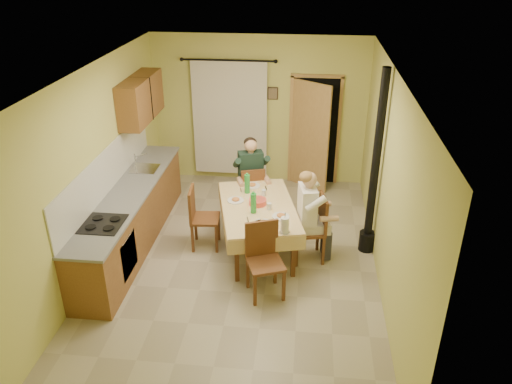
# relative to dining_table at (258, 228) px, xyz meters

# --- Properties ---
(floor) EXTENTS (4.00, 6.00, 0.01)m
(floor) POSITION_rel_dining_table_xyz_m (-0.25, -0.43, -0.38)
(floor) COLOR tan
(floor) RESTS_ON ground
(room_shell) EXTENTS (4.04, 6.04, 2.82)m
(room_shell) POSITION_rel_dining_table_xyz_m (-0.25, -0.43, 1.44)
(room_shell) COLOR #D5D56D
(room_shell) RESTS_ON ground
(kitchen_run) EXTENTS (0.64, 3.64, 1.56)m
(kitchen_run) POSITION_rel_dining_table_xyz_m (-1.95, -0.03, 0.10)
(kitchen_run) COLOR brown
(kitchen_run) RESTS_ON ground
(upper_cabinets) EXTENTS (0.35, 1.40, 0.70)m
(upper_cabinets) POSITION_rel_dining_table_xyz_m (-2.07, 1.27, 1.57)
(upper_cabinets) COLOR brown
(upper_cabinets) RESTS_ON room_shell
(curtain) EXTENTS (1.70, 0.07, 2.22)m
(curtain) POSITION_rel_dining_table_xyz_m (-0.80, 2.47, 0.88)
(curtain) COLOR black
(curtain) RESTS_ON ground
(doorway) EXTENTS (0.96, 0.53, 2.15)m
(doorway) POSITION_rel_dining_table_xyz_m (0.77, 2.43, 0.67)
(doorway) COLOR black
(doorway) RESTS_ON ground
(dining_table) EXTENTS (1.45, 1.97, 0.76)m
(dining_table) POSITION_rel_dining_table_xyz_m (0.00, 0.00, 0.00)
(dining_table) COLOR #DBB878
(dining_table) RESTS_ON ground
(tableware) EXTENTS (0.96, 1.54, 0.33)m
(tableware) POSITION_rel_dining_table_xyz_m (0.03, -0.10, 0.45)
(tableware) COLOR white
(tableware) RESTS_ON dining_table
(chair_far) EXTENTS (0.49, 0.49, 0.95)m
(chair_far) POSITION_rel_dining_table_xyz_m (-0.22, 1.00, -0.09)
(chair_far) COLOR brown
(chair_far) RESTS_ON ground
(chair_near) EXTENTS (0.58, 0.58, 1.01)m
(chair_near) POSITION_rel_dining_table_xyz_m (0.20, -1.06, -0.09)
(chair_near) COLOR brown
(chair_near) RESTS_ON ground
(chair_right) EXTENTS (0.53, 0.53, 1.02)m
(chair_right) POSITION_rel_dining_table_xyz_m (0.77, -0.15, -0.09)
(chair_right) COLOR brown
(chair_right) RESTS_ON ground
(chair_left) EXTENTS (0.46, 0.46, 0.98)m
(chair_left) POSITION_rel_dining_table_xyz_m (-0.83, 0.01, -0.09)
(chair_left) COLOR brown
(chair_left) RESTS_ON ground
(man_far) EXTENTS (0.64, 0.57, 1.39)m
(man_far) POSITION_rel_dining_table_xyz_m (-0.22, 1.02, 0.50)
(man_far) COLOR #192D23
(man_far) RESTS_ON chair_far
(man_right) EXTENTS (0.54, 0.63, 1.39)m
(man_right) POSITION_rel_dining_table_xyz_m (0.75, -0.15, 0.50)
(man_right) COLOR silver
(man_right) RESTS_ON chair_right
(stove_flue) EXTENTS (0.24, 0.24, 2.80)m
(stove_flue) POSITION_rel_dining_table_xyz_m (1.65, 0.17, 0.64)
(stove_flue) COLOR black
(stove_flue) RESTS_ON ground
(picture_back) EXTENTS (0.19, 0.03, 0.23)m
(picture_back) POSITION_rel_dining_table_xyz_m (0.00, 2.54, 1.37)
(picture_back) COLOR black
(picture_back) RESTS_ON room_shell
(picture_right) EXTENTS (0.03, 0.31, 0.21)m
(picture_right) POSITION_rel_dining_table_xyz_m (1.72, 0.77, 1.47)
(picture_right) COLOR brown
(picture_right) RESTS_ON room_shell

